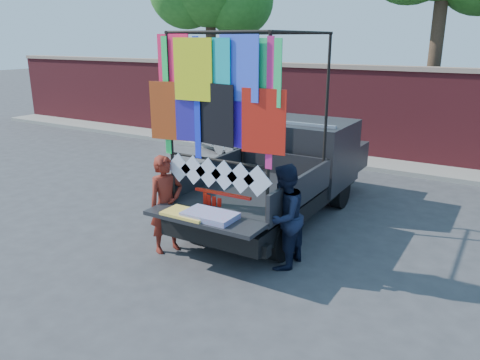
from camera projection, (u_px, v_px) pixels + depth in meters
The scene contains 8 objects.
ground at pixel (260, 253), 7.53m from camera, with size 90.00×90.00×0.00m, color #38383A.
brick_wall at pixel (382, 113), 12.89m from camera, with size 30.00×0.45×2.61m.
curb at pixel (371, 163), 12.68m from camera, with size 30.00×1.20×0.12m, color gray.
pickup_truck at pixel (292, 168), 9.22m from camera, with size 2.16×5.44×3.42m.
sedan at pixel (218, 126), 14.84m from camera, with size 1.35×3.86×1.27m, color silver.
woman at pixel (166, 204), 7.42m from camera, with size 0.58×0.38×1.59m, color maroon.
man at pixel (283, 217), 6.89m from camera, with size 0.77×0.60×1.59m, color black.
streamer_bundle at pixel (216, 205), 7.18m from camera, with size 0.98×0.07×0.67m.
Camera 1 is at (3.25, -6.05, 3.33)m, focal length 35.00 mm.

